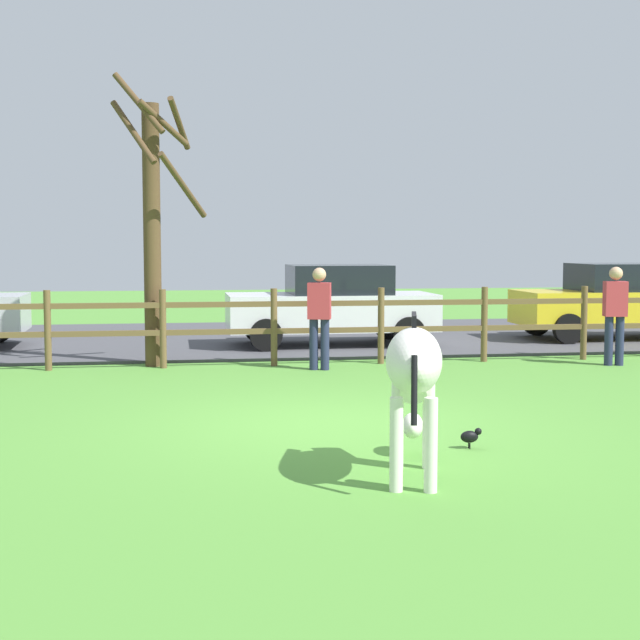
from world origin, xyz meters
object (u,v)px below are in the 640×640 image
(zebra, at_px, (414,371))
(parked_car_yellow, at_px, (616,300))
(bare_tree, at_px, (153,221))
(visitor_left_of_tree, at_px, (319,314))
(visitor_right_of_tree, at_px, (615,311))
(crow_on_grass, at_px, (471,436))
(parked_car_white, at_px, (333,304))

(zebra, bearing_deg, parked_car_yellow, 55.60)
(parked_car_yellow, bearing_deg, bare_tree, -164.79)
(bare_tree, bearing_deg, parked_car_yellow, 15.21)
(visitor_left_of_tree, relative_size, visitor_right_of_tree, 1.00)
(crow_on_grass, distance_m, visitor_left_of_tree, 5.93)
(crow_on_grass, relative_size, parked_car_yellow, 0.05)
(crow_on_grass, xyz_separation_m, parked_car_white, (0.14, 8.95, 0.72))
(bare_tree, xyz_separation_m, zebra, (2.38, -7.67, -1.46))
(parked_car_white, bearing_deg, bare_tree, -146.11)
(parked_car_yellow, bearing_deg, parked_car_white, -177.19)
(crow_on_grass, distance_m, parked_car_white, 8.98)
(bare_tree, xyz_separation_m, parked_car_yellow, (9.38, 2.55, -1.54))
(crow_on_grass, bearing_deg, zebra, -130.66)
(bare_tree, height_order, zebra, bare_tree)
(zebra, distance_m, parked_car_white, 9.98)
(bare_tree, distance_m, visitor_right_of_tree, 7.76)
(crow_on_grass, relative_size, visitor_right_of_tree, 0.13)
(crow_on_grass, distance_m, parked_car_yellow, 11.13)
(zebra, bearing_deg, bare_tree, 107.21)
(bare_tree, bearing_deg, crow_on_grass, -64.32)
(parked_car_white, xyz_separation_m, visitor_left_of_tree, (-0.74, -3.11, 0.06))
(crow_on_grass, xyz_separation_m, visitor_right_of_tree, (4.32, 5.62, 0.78))
(crow_on_grass, bearing_deg, parked_car_white, 89.13)
(zebra, relative_size, crow_on_grass, 8.85)
(parked_car_white, bearing_deg, crow_on_grass, -90.87)
(bare_tree, bearing_deg, zebra, -72.79)
(parked_car_white, xyz_separation_m, visitor_right_of_tree, (4.18, -3.33, 0.06))
(crow_on_grass, height_order, parked_car_white, parked_car_white)
(visitor_left_of_tree, bearing_deg, bare_tree, 161.93)
(parked_car_yellow, xyz_separation_m, visitor_left_of_tree, (-6.77, -3.40, 0.06))
(bare_tree, bearing_deg, parked_car_white, 33.89)
(zebra, relative_size, visitor_left_of_tree, 1.16)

